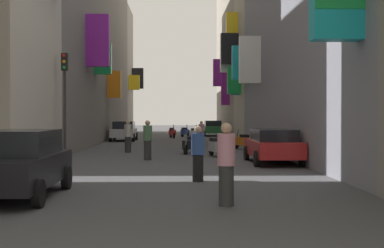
% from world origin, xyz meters
% --- Properties ---
extents(ground_plane, '(140.00, 140.00, 0.00)m').
position_xyz_m(ground_plane, '(0.00, 30.00, 0.00)').
color(ground_plane, '#424244').
extents(building_left_far, '(7.33, 7.30, 13.86)m').
position_xyz_m(building_left_far, '(-7.98, 56.35, 6.93)').
color(building_left_far, gray).
rests_on(building_left_far, ground).
extents(building_right_mid_b, '(7.36, 6.90, 20.74)m').
position_xyz_m(building_right_mid_b, '(7.97, 37.22, 10.34)').
color(building_right_mid_b, '#BCB29E').
rests_on(building_right_mid_b, ground).
extents(building_right_mid_c, '(7.34, 19.33, 20.68)m').
position_xyz_m(building_right_mid_c, '(8.00, 50.33, 10.33)').
color(building_right_mid_c, '#9E9384').
rests_on(building_right_mid_c, ground).
extents(parked_car_silver, '(1.89, 3.93, 1.46)m').
position_xyz_m(parked_car_silver, '(-3.78, 36.66, 0.76)').
color(parked_car_silver, '#B7B7BC').
rests_on(parked_car_silver, ground).
extents(parked_car_green, '(1.84, 4.49, 1.43)m').
position_xyz_m(parked_car_green, '(3.58, 46.15, 0.75)').
color(parked_car_green, '#236638').
rests_on(parked_car_green, ground).
extents(parked_car_red, '(1.89, 4.49, 1.37)m').
position_xyz_m(parked_car_red, '(4.08, 17.55, 0.73)').
color(parked_car_red, '#B21E1E').
rests_on(parked_car_red, ground).
extents(parked_car_black, '(1.91, 4.23, 1.57)m').
position_xyz_m(parked_car_black, '(-3.48, 8.96, 0.81)').
color(parked_car_black, black).
rests_on(parked_car_black, ground).
extents(scooter_white, '(0.81, 1.72, 1.13)m').
position_xyz_m(scooter_white, '(1.70, 40.47, 0.46)').
color(scooter_white, silver).
rests_on(scooter_white, ground).
extents(scooter_blue, '(0.78, 1.81, 1.13)m').
position_xyz_m(scooter_blue, '(0.94, 42.88, 0.46)').
color(scooter_blue, '#2D4CAD').
rests_on(scooter_blue, ground).
extents(scooter_orange, '(0.84, 1.84, 1.13)m').
position_xyz_m(scooter_orange, '(3.93, 26.10, 0.46)').
color(scooter_orange, orange).
rests_on(scooter_orange, ground).
extents(scooter_silver, '(0.69, 1.73, 1.13)m').
position_xyz_m(scooter_silver, '(2.05, 21.15, 0.46)').
color(scooter_silver, '#ADADB2').
rests_on(scooter_silver, ground).
extents(scooter_black, '(0.75, 1.95, 1.13)m').
position_xyz_m(scooter_black, '(0.88, 23.01, 0.46)').
color(scooter_black, black).
rests_on(scooter_black, ground).
extents(scooter_red, '(0.66, 1.85, 1.13)m').
position_xyz_m(scooter_red, '(-0.16, 41.86, 0.46)').
color(scooter_red, red).
rests_on(scooter_red, ground).
extents(pedestrian_crossing, '(0.52, 0.52, 1.71)m').
position_xyz_m(pedestrian_crossing, '(-1.02, 19.34, 0.85)').
color(pedestrian_crossing, '#2C2C2C').
rests_on(pedestrian_crossing, ground).
extents(pedestrian_near_left, '(0.54, 0.54, 1.69)m').
position_xyz_m(pedestrian_near_left, '(-2.28, 23.86, 0.84)').
color(pedestrian_near_left, '#2A2A2A').
rests_on(pedestrian_near_left, ground).
extents(pedestrian_near_right, '(0.45, 0.45, 1.54)m').
position_xyz_m(pedestrian_near_right, '(1.89, 32.11, 0.76)').
color(pedestrian_near_right, '#272727').
rests_on(pedestrian_near_right, ground).
extents(pedestrian_mid_street, '(0.54, 0.54, 1.76)m').
position_xyz_m(pedestrian_mid_street, '(1.29, 7.64, 0.88)').
color(pedestrian_mid_street, '#303030').
rests_on(pedestrian_mid_street, ground).
extents(pedestrian_far_away, '(0.43, 0.43, 1.60)m').
position_xyz_m(pedestrian_far_away, '(0.85, 11.78, 0.80)').
color(pedestrian_far_away, black).
rests_on(pedestrian_far_away, ground).
extents(traffic_light_near_corner, '(0.26, 0.34, 4.60)m').
position_xyz_m(traffic_light_near_corner, '(-4.59, 19.44, 3.11)').
color(traffic_light_near_corner, '#2D2D2D').
rests_on(traffic_light_near_corner, ground).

